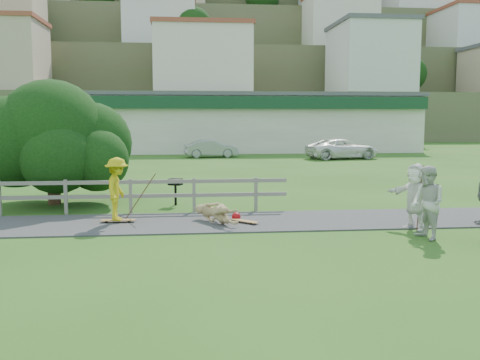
{
  "coord_description": "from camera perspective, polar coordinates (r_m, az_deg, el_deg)",
  "views": [
    {
      "loc": [
        -0.27,
        -13.69,
        3.04
      ],
      "look_at": [
        1.35,
        2.0,
        1.18
      ],
      "focal_mm": 40.0,
      "sensor_mm": 36.0,
      "label": 1
    }
  ],
  "objects": [
    {
      "name": "spectator_d",
      "position": [
        15.18,
        18.18,
        -1.68
      ],
      "size": [
        1.14,
        1.76,
        1.81
      ],
      "primitive_type": "imported",
      "rotation": [
        0.0,
        0.0,
        5.1
      ],
      "color": "white",
      "rests_on": "ground"
    },
    {
      "name": "fence",
      "position": [
        17.69,
        -20.07,
        -1.2
      ],
      "size": [
        15.05,
        0.1,
        1.1
      ],
      "color": "#69655D",
      "rests_on": "ground"
    },
    {
      "name": "helmet",
      "position": [
        15.67,
        -0.41,
        -3.96
      ],
      "size": [
        0.27,
        0.27,
        0.27
      ],
      "primitive_type": "sphere",
      "color": "#A90B11",
      "rests_on": "ground"
    },
    {
      "name": "pole_spec_left",
      "position": [
        15.1,
        18.64,
        -1.83
      ],
      "size": [
        0.03,
        0.03,
        1.77
      ],
      "primitive_type": "cylinder",
      "color": "brown",
      "rests_on": "ground"
    },
    {
      "name": "strip_mall",
      "position": [
        48.82,
        -0.88,
        6.2
      ],
      "size": [
        32.5,
        10.75,
        5.1
      ],
      "color": "beige",
      "rests_on": "ground"
    },
    {
      "name": "pole_rider",
      "position": [
        15.95,
        -10.63,
        -1.32
      ],
      "size": [
        0.03,
        0.03,
        1.67
      ],
      "primitive_type": "cylinder",
      "color": "brown",
      "rests_on": "ground"
    },
    {
      "name": "car_white",
      "position": [
        39.63,
        10.85,
        3.28
      ],
      "size": [
        5.58,
        3.32,
        1.45
      ],
      "primitive_type": "imported",
      "rotation": [
        0.0,
        0.0,
        1.75
      ],
      "color": "white",
      "rests_on": "ground"
    },
    {
      "name": "tree",
      "position": [
        19.65,
        -19.36,
        2.62
      ],
      "size": [
        5.96,
        5.96,
        3.52
      ],
      "primitive_type": null,
      "color": "black",
      "rests_on": "ground"
    },
    {
      "name": "ground",
      "position": [
        14.02,
        -4.67,
        -5.81
      ],
      "size": [
        260.0,
        260.0,
        0.0
      ],
      "primitive_type": "plane",
      "color": "#255418",
      "rests_on": "ground"
    },
    {
      "name": "skater_rider",
      "position": [
        15.6,
        -12.96,
        -1.31
      ],
      "size": [
        0.75,
        1.21,
        1.8
      ],
      "primitive_type": "imported",
      "rotation": [
        0.0,
        0.0,
        1.5
      ],
      "color": "gold",
      "rests_on": "ground"
    },
    {
      "name": "longboard_rider",
      "position": [
        15.74,
        -12.87,
        -4.37
      ],
      "size": [
        0.97,
        0.26,
        0.11
      ],
      "primitive_type": null,
      "rotation": [
        0.0,
        0.0,
        -0.03
      ],
      "color": "olive",
      "rests_on": "ground"
    },
    {
      "name": "longboard_fallen",
      "position": [
        15.26,
        0.51,
        -4.57
      ],
      "size": [
        0.77,
        0.76,
        0.1
      ],
      "primitive_type": null,
      "rotation": [
        0.0,
        0.0,
        -0.77
      ],
      "color": "olive",
      "rests_on": "ground"
    },
    {
      "name": "hillside",
      "position": [
        105.61,
        -5.87,
        12.9
      ],
      "size": [
        220.0,
        67.0,
        47.5
      ],
      "color": "#4F5C36",
      "rests_on": "ground"
    },
    {
      "name": "spectator_a",
      "position": [
        14.03,
        19.38,
        -2.32
      ],
      "size": [
        0.81,
        0.98,
        1.85
      ],
      "primitive_type": "imported",
      "rotation": [
        0.0,
        0.0,
        4.84
      ],
      "color": "beige",
      "rests_on": "ground"
    },
    {
      "name": "bbq",
      "position": [
        18.6,
        -6.9,
        -1.27
      ],
      "size": [
        0.52,
        0.47,
        0.93
      ],
      "primitive_type": null,
      "rotation": [
        0.0,
        0.0,
        -0.41
      ],
      "color": "black",
      "rests_on": "ground"
    },
    {
      "name": "path",
      "position": [
        15.49,
        -4.79,
        -4.53
      ],
      "size": [
        34.0,
        3.0,
        0.04
      ],
      "primitive_type": "cube",
      "color": "#333335",
      "rests_on": "ground"
    },
    {
      "name": "skater_fallen",
      "position": [
        15.24,
        -2.53,
        -3.54
      ],
      "size": [
        1.73,
        1.27,
        0.64
      ],
      "primitive_type": "imported",
      "rotation": [
        0.0,
        0.0,
        0.54
      ],
      "color": "tan",
      "rests_on": "ground"
    },
    {
      "name": "car_silver",
      "position": [
        40.47,
        -3.1,
        3.36
      ],
      "size": [
        4.14,
        1.84,
        1.32
      ],
      "primitive_type": "imported",
      "rotation": [
        0.0,
        0.0,
        1.68
      ],
      "color": "gray",
      "rests_on": "ground"
    }
  ]
}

